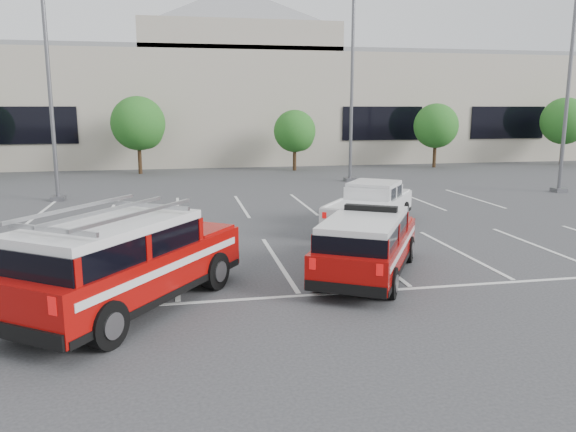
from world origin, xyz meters
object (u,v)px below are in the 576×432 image
tree_mid_left (140,125)px  white_pickup (370,210)px  tree_mid_right (296,133)px  light_pole_right (569,86)px  convention_building (212,100)px  tree_far_right (565,123)px  light_pole_mid (352,88)px  light_pole_left (49,83)px  ladder_suv (123,269)px  fire_chief_suv (367,249)px  tree_right (437,127)px

tree_mid_left → white_pickup: tree_mid_left is taller
tree_mid_left → tree_mid_right: tree_mid_left is taller
tree_mid_right → light_pole_right: 16.47m
convention_building → tree_mid_right: bearing=-63.4°
tree_mid_left → light_pole_right: size_ratio=0.47×
tree_far_right → light_pole_mid: light_pole_mid is taller
light_pole_right → white_pickup: (-12.06, -6.24, -4.56)m
light_pole_left → ladder_suv: light_pole_left is taller
fire_chief_suv → tree_mid_left: bearing=135.8°
light_pole_mid → ladder_suv: size_ratio=1.75×
light_pole_left → light_pole_mid: 15.52m
fire_chief_suv → ladder_suv: size_ratio=0.88×
tree_right → ladder_suv: bearing=-127.0°
light_pole_left → fire_chief_suv: (9.95, -13.69, -4.48)m
tree_mid_left → fire_chief_suv: tree_mid_left is taller
fire_chief_suv → white_pickup: 5.81m
tree_mid_left → tree_far_right: 30.00m
tree_right → fire_chief_suv: bearing=-119.0°
white_pickup → ladder_suv: 10.24m
light_pole_left → fire_chief_suv: 17.51m
light_pole_left → light_pole_right: (24.00, -2.00, 0.00)m
convention_building → fire_chief_suv: 33.84m
light_pole_mid → light_pole_right: 10.82m
tree_mid_right → light_pole_mid: bearing=-72.5°
tree_right → tree_far_right: bearing=0.0°
tree_far_right → light_pole_mid: size_ratio=0.47×
light_pole_mid → tree_far_right: bearing=18.5°
tree_far_right → light_pole_right: size_ratio=0.47×
tree_mid_right → tree_right: bearing=0.0°
ladder_suv → tree_right: bearing=88.1°
tree_mid_right → fire_chief_suv: tree_mid_right is taller
white_pickup → ladder_suv: ladder_suv is taller
convention_building → light_pole_mid: convention_building is taller
tree_right → fire_chief_suv: tree_right is taller
tree_far_right → light_pole_right: (-9.09, -12.05, 2.14)m
light_pole_left → convention_building: bearing=67.6°
tree_right → convention_building: bearing=146.6°
tree_right → white_pickup: (-11.15, -18.28, -2.14)m
convention_building → fire_chief_suv: bearing=-87.0°
light_pole_left → white_pickup: size_ratio=1.96×
fire_chief_suv → ladder_suv: bearing=-137.8°
tree_mid_right → white_pickup: size_ratio=0.76×
tree_far_right → light_pole_right: bearing=-127.0°
tree_mid_right → light_pole_mid: light_pole_mid is taller
tree_mid_right → light_pole_mid: size_ratio=0.39×
tree_mid_right → fire_chief_suv: size_ratio=0.77×
convention_building → tree_far_right: (24.91, -9.82, -1.68)m
convention_building → tree_mid_left: convention_building is taller
light_pole_right → white_pickup: 14.32m
tree_far_right → fire_chief_suv: size_ratio=0.94×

